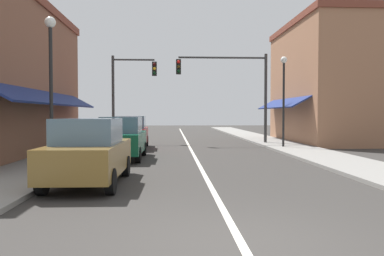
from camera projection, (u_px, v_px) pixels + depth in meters
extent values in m
plane|color=#33302D|center=(188.00, 145.00, 23.55)|extent=(80.00, 80.00, 0.00)
cube|color=gray|center=(97.00, 144.00, 23.26)|extent=(2.60, 56.00, 0.12)
cube|color=gray|center=(278.00, 144.00, 23.83)|extent=(2.60, 56.00, 0.12)
cube|color=silver|center=(188.00, 145.00, 23.55)|extent=(0.14, 52.00, 0.01)
cube|color=slate|center=(39.00, 125.00, 17.15)|extent=(0.08, 10.64, 1.80)
cube|color=navy|center=(53.00, 98.00, 17.14)|extent=(1.27, 11.76, 0.73)
cube|color=slate|center=(8.00, 32.00, 13.95)|extent=(0.08, 1.10, 1.30)
cube|color=slate|center=(58.00, 57.00, 20.10)|extent=(0.08, 1.10, 1.30)
cube|color=#9E6B4C|center=(326.00, 85.00, 25.89)|extent=(4.87, 10.00, 7.55)
cube|color=brown|center=(326.00, 25.00, 25.74)|extent=(5.07, 10.20, 0.40)
cube|color=slate|center=(290.00, 121.00, 25.85)|extent=(0.08, 7.60, 1.80)
cube|color=navy|center=(281.00, 103.00, 25.78)|extent=(1.27, 8.40, 0.73)
cube|color=slate|center=(302.00, 55.00, 23.51)|extent=(0.08, 1.10, 1.30)
cube|color=slate|center=(281.00, 64.00, 27.90)|extent=(0.08, 1.10, 1.30)
cube|color=brown|center=(89.00, 158.00, 10.38)|extent=(1.77, 4.12, 0.80)
cube|color=slate|center=(88.00, 131.00, 10.26)|extent=(1.54, 2.02, 0.66)
cylinder|color=black|center=(73.00, 166.00, 11.72)|extent=(0.21, 0.62, 0.62)
cylinder|color=black|center=(126.00, 166.00, 11.78)|extent=(0.21, 0.62, 0.62)
cylinder|color=black|center=(42.00, 182.00, 9.02)|extent=(0.21, 0.62, 0.62)
cylinder|color=black|center=(111.00, 182.00, 9.08)|extent=(0.21, 0.62, 0.62)
cube|color=#0F4C33|center=(122.00, 142.00, 16.25)|extent=(1.75, 4.11, 0.80)
cube|color=slate|center=(122.00, 125.00, 16.12)|extent=(1.53, 2.01, 0.66)
cylinder|color=black|center=(109.00, 149.00, 17.58)|extent=(0.20, 0.62, 0.62)
cylinder|color=black|center=(144.00, 149.00, 17.65)|extent=(0.20, 0.62, 0.62)
cylinder|color=black|center=(97.00, 155.00, 14.88)|extent=(0.20, 0.62, 0.62)
cylinder|color=black|center=(138.00, 155.00, 14.95)|extent=(0.20, 0.62, 0.62)
cube|color=maroon|center=(131.00, 135.00, 21.22)|extent=(1.83, 4.14, 0.80)
cube|color=slate|center=(131.00, 122.00, 21.09)|extent=(1.57, 2.04, 0.66)
cylinder|color=black|center=(119.00, 141.00, 22.52)|extent=(0.22, 0.63, 0.62)
cylinder|color=black|center=(146.00, 141.00, 22.64)|extent=(0.22, 0.63, 0.62)
cylinder|color=black|center=(113.00, 145.00, 19.82)|extent=(0.22, 0.63, 0.62)
cylinder|color=black|center=(144.00, 145.00, 19.95)|extent=(0.22, 0.63, 0.62)
cylinder|color=#333333|center=(266.00, 99.00, 24.08)|extent=(0.18, 0.18, 5.59)
cylinder|color=#333333|center=(222.00, 58.00, 23.85)|extent=(5.40, 0.12, 0.12)
cube|color=black|center=(178.00, 67.00, 23.55)|extent=(0.30, 0.24, 0.90)
sphere|color=red|center=(179.00, 62.00, 23.41)|extent=(0.20, 0.20, 0.20)
sphere|color=#3D2D0C|center=(179.00, 67.00, 23.42)|extent=(0.20, 0.20, 0.20)
sphere|color=#0C3316|center=(179.00, 71.00, 23.43)|extent=(0.20, 0.20, 0.20)
cylinder|color=#333333|center=(113.00, 99.00, 25.19)|extent=(0.18, 0.18, 5.64)
cylinder|color=#333333|center=(134.00, 60.00, 25.16)|extent=(2.68, 0.12, 0.12)
cube|color=black|center=(154.00, 69.00, 25.07)|extent=(0.30, 0.24, 0.90)
sphere|color=#420F0F|center=(154.00, 64.00, 24.93)|extent=(0.20, 0.20, 0.20)
sphere|color=yellow|center=(154.00, 69.00, 24.94)|extent=(0.20, 0.20, 0.20)
sphere|color=#0C3316|center=(154.00, 73.00, 24.95)|extent=(0.20, 0.20, 0.20)
cylinder|color=black|center=(51.00, 99.00, 12.94)|extent=(0.12, 0.12, 4.74)
sphere|color=white|center=(50.00, 22.00, 12.85)|extent=(0.36, 0.36, 0.36)
cylinder|color=black|center=(284.00, 106.00, 21.06)|extent=(0.12, 0.12, 4.62)
sphere|color=white|center=(284.00, 60.00, 20.96)|extent=(0.36, 0.36, 0.36)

